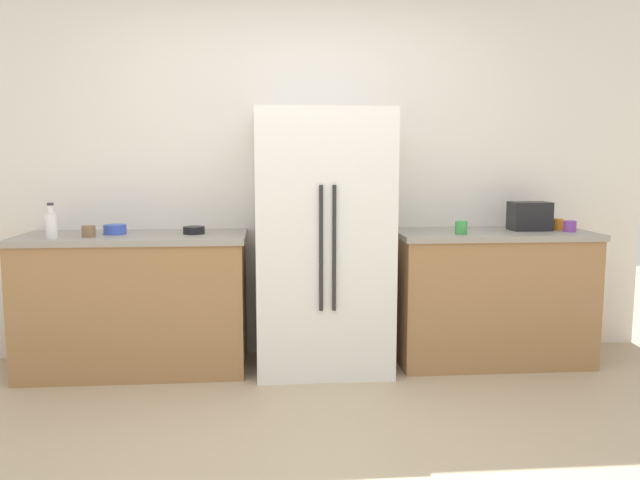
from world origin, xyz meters
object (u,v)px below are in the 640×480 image
object	(u,v)px
cup_a	(461,228)
cup_c	(89,231)
toaster	(530,216)
cup_b	(570,226)
cup_d	(558,224)
bowl_b	(194,230)
bottle_a	(51,224)
bowl_a	(115,229)
refrigerator	(323,241)

from	to	relation	value
cup_a	cup_c	bearing A→B (deg)	178.88
toaster	cup_b	bearing A→B (deg)	-25.46
cup_d	bowl_b	size ratio (longest dim) A/B	0.55
cup_c	cup_d	world-z (taller)	cup_d
bottle_a	cup_a	xyz separation A→B (m)	(2.58, 0.01, -0.05)
toaster	cup_d	xyz separation A→B (m)	(0.20, 0.00, -0.06)
toaster	bowl_b	distance (m)	2.28
bowl_b	bowl_a	bearing A→B (deg)	176.79
refrigerator	bottle_a	xyz separation A→B (m)	(-1.69, -0.13, 0.14)
cup_b	cup_c	xyz separation A→B (m)	(-3.15, -0.03, -0.00)
cup_c	cup_d	bearing A→B (deg)	2.70
cup_a	bowl_b	size ratio (longest dim) A/B	0.61
cup_a	cup_d	xyz separation A→B (m)	(0.74, 0.19, -0.00)
bottle_a	bowl_a	world-z (taller)	bottle_a
cup_c	toaster	bearing A→B (deg)	2.88
cup_a	toaster	bearing A→B (deg)	19.66
cup_b	bowl_b	distance (m)	2.52
bowl_a	cup_b	bearing A→B (deg)	-2.10
bottle_a	cup_a	world-z (taller)	bottle_a
cup_b	bowl_a	bearing A→B (deg)	177.90
bottle_a	cup_c	distance (m)	0.22
cup_b	cup_c	size ratio (longest dim) A/B	1.00
cup_b	cup_d	xyz separation A→B (m)	(-0.03, 0.11, 0.00)
bottle_a	bowl_b	size ratio (longest dim) A/B	1.56
bowl_a	bowl_b	size ratio (longest dim) A/B	1.03
cup_b	bowl_a	size ratio (longest dim) A/B	0.58
bowl_b	cup_c	bearing A→B (deg)	-169.62
cup_c	refrigerator	bearing A→B (deg)	2.73
toaster	cup_c	bearing A→B (deg)	-177.12
cup_d	bowl_a	xyz separation A→B (m)	(-3.00, -0.00, -0.01)
cup_b	bottle_a	bearing A→B (deg)	-178.48
bottle_a	cup_b	xyz separation A→B (m)	(3.36, 0.09, -0.05)
refrigerator	bowl_a	xyz separation A→B (m)	(-1.35, 0.08, 0.08)
toaster	cup_d	bearing A→B (deg)	0.09
toaster	bowl_a	size ratio (longest dim) A/B	1.80
cup_d	bowl_a	bearing A→B (deg)	-179.97
cup_c	bowl_a	distance (m)	0.19
refrigerator	toaster	xyz separation A→B (m)	(1.44, 0.08, 0.15)
cup_c	bowl_a	xyz separation A→B (m)	(0.13, 0.15, -0.01)
refrigerator	bottle_a	distance (m)	1.70
refrigerator	cup_a	world-z (taller)	refrigerator
cup_c	bowl_a	size ratio (longest dim) A/B	0.58
bottle_a	cup_c	xyz separation A→B (m)	(0.21, 0.05, -0.05)
refrigerator	cup_c	bearing A→B (deg)	-177.27
cup_b	bowl_a	distance (m)	3.03
toaster	refrigerator	bearing A→B (deg)	-176.96
toaster	bowl_a	distance (m)	2.79
cup_d	cup_c	bearing A→B (deg)	-177.30
cup_a	cup_c	distance (m)	2.38
bottle_a	cup_c	world-z (taller)	bottle_a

